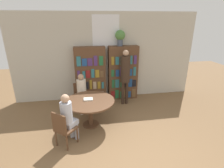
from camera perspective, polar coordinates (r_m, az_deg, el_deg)
name	(u,v)px	position (r m, az deg, el deg)	size (l,w,h in m)	color
ground_plane	(127,161)	(3.96, 5.07, -23.86)	(16.00, 16.00, 0.00)	brown
wall_back	(106,57)	(6.19, -1.98, 8.79)	(6.40, 0.07, 3.00)	beige
bookshelf_left	(90,75)	(6.10, -7.05, 3.07)	(1.03, 0.34, 1.91)	brown
bookshelf_right	(123,73)	(6.24, 3.57, 3.59)	(1.03, 0.34, 1.91)	brown
flower_vase	(120,36)	(5.98, 2.68, 15.27)	(0.33, 0.33, 0.52)	#475166
reading_table	(90,104)	(4.70, -7.22, -6.52)	(1.31, 1.31, 0.75)	brown
chair_near_camera	(63,128)	(4.15, -15.64, -13.55)	(0.56, 0.56, 0.88)	brown
chair_left_side	(81,95)	(5.64, -10.10, -3.60)	(0.49, 0.49, 0.88)	brown
seated_reader_left	(82,91)	(5.39, -9.77, -2.26)	(0.35, 0.41, 1.23)	beige
seated_reader_right	(68,116)	(4.14, -14.15, -9.95)	(0.41, 0.41, 1.25)	#B2B7C6
librarian_standing	(125,72)	(5.71, 4.36, 3.99)	(0.31, 0.58, 1.86)	#332319
open_book_on_table	(88,99)	(4.69, -7.79, -4.91)	(0.24, 0.18, 0.03)	silver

